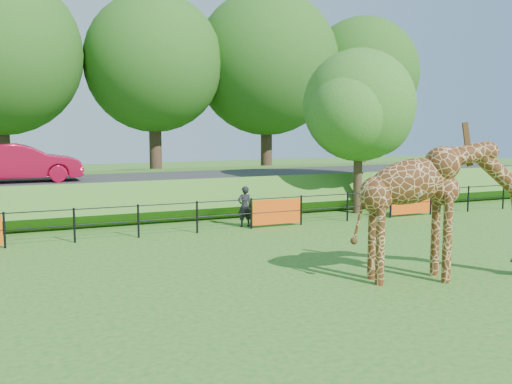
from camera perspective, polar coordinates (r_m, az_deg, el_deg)
ground at (r=12.39m, az=5.63°, el=-10.50°), size 90.00×90.00×0.00m
giraffe at (r=14.20m, az=18.63°, el=-1.77°), size 4.69×2.04×3.31m
perimeter_fence at (r=19.47m, az=-5.91°, el=-2.51°), size 28.07×0.10×1.10m
embankment at (r=26.64m, az=-10.83°, el=0.11°), size 40.00×9.00×1.30m
road at (r=25.11m, az=-10.10°, el=1.36°), size 40.00×5.00×0.12m
car_red at (r=24.24m, az=-22.42°, el=2.69°), size 4.57×1.61×1.51m
visitor at (r=20.57m, az=-1.15°, el=-1.45°), size 0.54×0.36×1.48m
tree_east at (r=24.04m, az=10.42°, el=8.09°), size 5.40×4.71×6.76m
bg_tree_line at (r=33.41m, az=-10.37°, el=12.68°), size 37.30×8.80×11.82m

